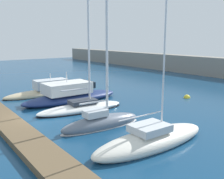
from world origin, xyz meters
TOP-DOWN VIEW (x-y plane):
  - ground_plane at (0.00, 0.00)m, footprint 120.00×120.00m
  - dock_pier at (0.00, -2.18)m, footprint 22.23×1.95m
  - motorboat_sand_nearest at (-8.67, 4.21)m, footprint 2.50×8.95m
  - motorboat_navy_second at (-4.32, 5.18)m, footprint 3.19×10.44m
  - sailboat_white_third at (-0.58, 4.25)m, footprint 2.84×8.30m
  - sailboat_slate_fourth at (4.14, 3.19)m, footprint 1.84×6.48m
  - sailboat_ivory_fifth at (8.66, 3.79)m, footprint 2.47×8.56m
  - mooring_buoy_yellow at (1.82, 15.97)m, footprint 0.71×0.71m

SIDE VIEW (x-z plane):
  - ground_plane at x=0.00m, z-range 0.00..0.00m
  - mooring_buoy_yellow at x=1.82m, z-range -0.35..0.35m
  - dock_pier at x=0.00m, z-range 0.00..0.42m
  - motorboat_sand_nearest at x=-8.67m, z-range -0.98..1.81m
  - sailboat_ivory_fifth at x=8.66m, z-range -8.00..8.82m
  - sailboat_white_third at x=-0.58m, z-range -8.27..9.22m
  - sailboat_slate_fourth at x=4.14m, z-range -6.32..7.33m
  - motorboat_navy_second at x=-4.32m, z-range -0.98..2.30m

